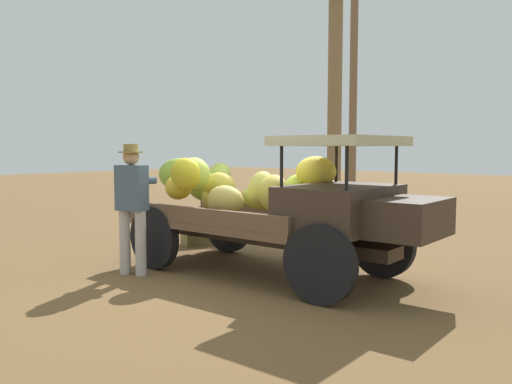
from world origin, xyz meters
The scene contains 4 objects.
ground_plane centered at (0.00, 0.00, 0.00)m, with size 60.00×60.00×0.00m, color brown.
truck centered at (0.03, 0.10, 0.98)m, with size 4.52×1.87×1.90m.
farmer centered at (-1.51, -1.17, 1.03)m, with size 0.55×0.51×1.80m.
wooden_crate centered at (-2.50, 0.97, 0.19)m, with size 0.54×0.37×0.37m, color olive.
Camera 1 is at (4.48, -5.55, 1.76)m, focal length 37.14 mm.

